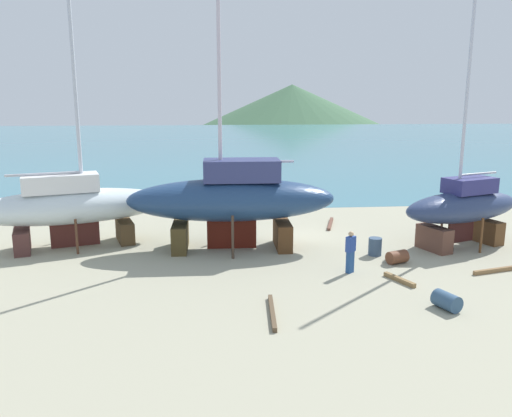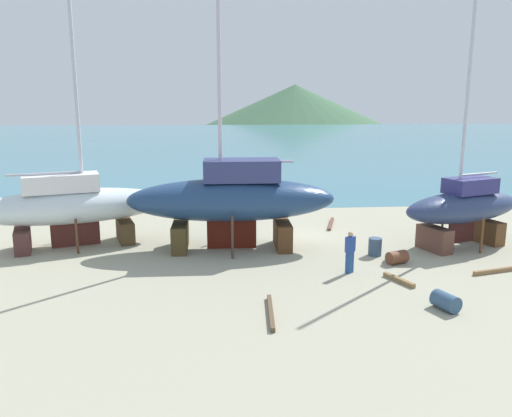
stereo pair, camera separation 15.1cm
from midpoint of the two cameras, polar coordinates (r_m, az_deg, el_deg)
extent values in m
plane|color=#A5A187|center=(23.60, 6.45, -5.56)|extent=(43.45, 43.45, 0.00)
cube|color=teal|center=(87.51, -1.87, 7.44)|extent=(171.11, 108.40, 0.01)
cone|color=#416747|center=(182.33, 4.31, 9.85)|extent=(106.12, 106.12, 23.49)
cube|color=#483A1E|center=(24.99, -8.21, -3.06)|extent=(0.74, 2.39, 1.29)
cube|color=#50321B|center=(25.10, 3.13, -2.88)|extent=(0.74, 2.39, 1.29)
cylinder|color=#453529|center=(23.25, -2.43, -3.19)|extent=(0.12, 0.12, 2.00)
cylinder|color=#493D1F|center=(26.42, -2.63, -1.32)|extent=(0.12, 0.12, 2.00)
ellipsoid|color=navy|center=(24.52, -2.57, 0.98)|extent=(9.94, 3.13, 2.02)
cube|color=#50160D|center=(24.91, -2.53, -2.89)|extent=(2.37, 0.12, 1.41)
cube|color=navy|center=(24.31, -1.43, 4.26)|extent=(3.59, 1.84, 1.01)
cylinder|color=#C2B6C4|center=(24.12, -3.94, 16.24)|extent=(0.18, 0.18, 11.14)
cylinder|color=silver|center=(24.30, 0.32, 5.20)|extent=(3.46, 0.18, 0.13)
cube|color=#4F3A22|center=(26.97, -14.10, -2.41)|extent=(1.25, 2.11, 1.08)
cube|color=#52302C|center=(26.81, -24.26, -3.22)|extent=(1.25, 2.11, 1.08)
cylinder|color=#4E411B|center=(28.05, -19.36, -1.56)|extent=(0.12, 0.12, 1.67)
cylinder|color=brown|center=(25.38, -19.05, -2.93)|extent=(0.12, 0.12, 1.67)
ellipsoid|color=silver|center=(26.46, -19.39, 0.24)|extent=(9.86, 5.18, 1.68)
cube|color=#51231D|center=(26.78, -19.17, -2.74)|extent=(2.21, 0.75, 1.17)
cube|color=white|center=(26.25, -20.60, 2.67)|extent=(3.72, 2.44, 0.84)
cylinder|color=silver|center=(26.00, -19.27, 13.59)|extent=(0.18, 0.18, 10.69)
cylinder|color=#B8B8C1|center=(26.18, -22.25, 3.58)|extent=(3.23, 1.10, 0.12)
cube|color=brown|center=(25.98, 19.29, -3.19)|extent=(1.28, 1.94, 1.16)
cube|color=brown|center=(28.41, 24.23, -2.31)|extent=(1.28, 1.94, 1.16)
cylinder|color=brown|center=(26.31, 23.87, -2.79)|extent=(0.12, 0.12, 1.68)
cylinder|color=brown|center=(27.94, 20.07, -1.65)|extent=(0.12, 0.12, 1.68)
ellipsoid|color=navy|center=(26.87, 22.10, 0.14)|extent=(7.15, 4.45, 1.48)
cube|color=#451D1B|center=(27.14, 21.89, -2.45)|extent=(1.56, 0.63, 1.04)
cube|color=navy|center=(26.94, 22.77, 2.36)|extent=(2.76, 2.11, 0.74)
cylinder|color=silver|center=(26.12, 22.55, 11.90)|extent=(0.15, 0.15, 9.60)
cylinder|color=silver|center=(27.24, 23.59, 3.52)|extent=(2.27, 0.92, 0.11)
cube|color=navy|center=(21.87, 10.51, -5.87)|extent=(0.39, 0.38, 0.92)
cube|color=#274393|center=(21.64, 10.59, -3.90)|extent=(0.49, 0.47, 0.64)
sphere|color=tan|center=(21.53, 10.63, -2.80)|extent=(0.22, 0.22, 0.22)
cylinder|color=brown|center=(23.58, 15.53, -5.23)|extent=(1.04, 0.86, 0.57)
cylinder|color=#3B516B|center=(24.49, 13.20, -4.15)|extent=(0.71, 0.71, 0.82)
cylinder|color=#355270|center=(19.15, 20.46, -9.60)|extent=(0.89, 1.08, 0.60)
cube|color=olive|center=(21.36, 15.73, -7.62)|extent=(0.81, 1.57, 0.17)
cube|color=olive|center=(23.92, 25.32, -6.23)|extent=(2.38, 0.73, 0.17)
cube|color=brown|center=(17.69, 1.90, -11.41)|extent=(0.33, 2.80, 0.16)
cube|color=brown|center=(29.88, 8.43, -1.70)|extent=(0.97, 2.68, 0.14)
camera|label=1|loc=(0.08, -89.83, 0.04)|focal=36.15mm
camera|label=2|loc=(0.08, 90.17, -0.04)|focal=36.15mm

